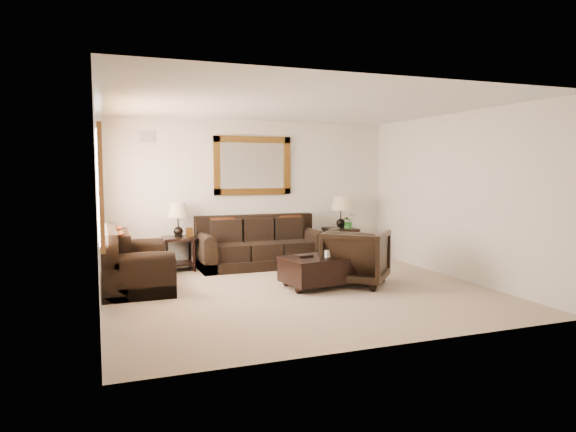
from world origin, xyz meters
name	(u,v)px	position (x,y,z in m)	size (l,w,h in m)	color
room	(300,200)	(0.00, 0.00, 1.35)	(5.51, 5.01, 2.71)	tan
window	(101,186)	(-2.70, 0.90, 1.55)	(0.07, 1.96, 1.66)	white
mirror	(253,166)	(0.02, 2.47, 1.85)	(1.50, 0.06, 1.10)	#522F10
air_vent	(147,137)	(-1.90, 2.48, 2.35)	(0.25, 0.02, 0.18)	#999999
sofa	(260,248)	(0.02, 2.05, 0.34)	(2.27, 0.98, 0.93)	black
loveseat	(132,266)	(-2.30, 0.99, 0.34)	(0.98, 1.64, 0.92)	black
end_table_left	(178,226)	(-1.43, 2.19, 0.78)	(0.55, 0.55, 1.20)	black
end_table_right	(341,218)	(1.73, 2.17, 0.82)	(0.57, 0.57, 1.25)	black
coffee_table	(328,267)	(0.52, 0.14, 0.29)	(1.49, 0.95, 0.59)	black
armchair	(356,254)	(0.99, 0.12, 0.47)	(0.92, 0.86, 0.94)	black
potted_plant	(349,223)	(1.86, 2.07, 0.74)	(0.26, 0.29, 0.23)	#255A1E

